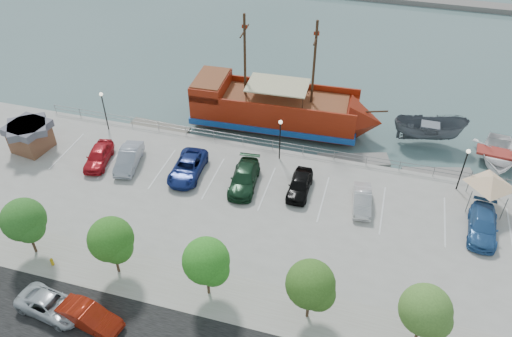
# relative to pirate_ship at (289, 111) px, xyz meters

# --- Properties ---
(ground) EXTENTS (160.00, 160.00, 0.00)m
(ground) POSITION_rel_pirate_ship_xyz_m (0.70, -13.26, -2.11)
(ground) COLOR #476865
(sidewalk) EXTENTS (100.00, 4.00, 0.05)m
(sidewalk) POSITION_rel_pirate_ship_xyz_m (0.70, -23.26, -1.09)
(sidewalk) COLOR gray
(sidewalk) RESTS_ON land_slab
(seawall_railing) EXTENTS (50.00, 0.06, 1.00)m
(seawall_railing) POSITION_rel_pirate_ship_xyz_m (0.70, -5.46, -0.58)
(seawall_railing) COLOR gray
(seawall_railing) RESTS_ON land_slab
(far_shore) EXTENTS (40.00, 3.00, 0.80)m
(far_shore) POSITION_rel_pirate_ship_xyz_m (10.70, 41.74, -1.71)
(far_shore) COLOR slate
(far_shore) RESTS_ON ground
(pirate_ship) EXTENTS (20.09, 6.36, 12.59)m
(pirate_ship) POSITION_rel_pirate_ship_xyz_m (0.00, 0.00, 0.00)
(pirate_ship) COLOR maroon
(pirate_ship) RESTS_ON ground
(patrol_boat) EXTENTS (7.53, 3.81, 2.78)m
(patrol_boat) POSITION_rel_pirate_ship_xyz_m (14.21, 1.22, -0.72)
(patrol_boat) COLOR #50555C
(patrol_boat) RESTS_ON ground
(speedboat) EXTENTS (5.44, 7.16, 1.39)m
(speedboat) POSITION_rel_pirate_ship_xyz_m (20.76, -0.25, -1.41)
(speedboat) COLOR white
(speedboat) RESTS_ON ground
(dock_west) EXTENTS (6.59, 2.13, 0.37)m
(dock_west) POSITION_rel_pirate_ship_xyz_m (-13.03, -4.06, -1.92)
(dock_west) COLOR slate
(dock_west) RESTS_ON ground
(dock_mid) EXTENTS (7.11, 3.91, 0.39)m
(dock_mid) POSITION_rel_pirate_ship_xyz_m (7.46, -4.06, -1.91)
(dock_mid) COLOR gray
(dock_mid) RESTS_ON ground
(dock_east) EXTENTS (6.72, 3.44, 0.37)m
(dock_east) POSITION_rel_pirate_ship_xyz_m (15.34, -4.06, -1.92)
(dock_east) COLOR gray
(dock_east) RESTS_ON ground
(shed) EXTENTS (3.89, 3.89, 2.81)m
(shed) POSITION_rel_pirate_ship_xyz_m (-22.59, -11.76, 0.39)
(shed) COLOR brown
(shed) RESTS_ON land_slab
(canopy_tent) EXTENTS (4.60, 4.60, 3.62)m
(canopy_tent) POSITION_rel_pirate_ship_xyz_m (18.76, -8.34, 2.04)
(canopy_tent) COLOR slate
(canopy_tent) RESTS_ON land_slab
(street_van) EXTENTS (5.14, 2.89, 1.36)m
(street_van) POSITION_rel_pirate_ship_xyz_m (-9.93, -27.59, -0.43)
(street_van) COLOR silver
(street_van) RESTS_ON street
(street_sedan) EXTENTS (4.75, 2.36, 1.50)m
(street_sedan) POSITION_rel_pirate_ship_xyz_m (-6.92, -27.74, -0.36)
(street_sedan) COLOR maroon
(street_sedan) RESTS_ON street
(fire_hydrant) EXTENTS (0.24, 0.24, 0.69)m
(fire_hydrant) POSITION_rel_pirate_ship_xyz_m (-12.30, -24.06, -0.73)
(fire_hydrant) COLOR gold
(fire_hydrant) RESTS_ON sidewalk
(lamp_post_left) EXTENTS (0.36, 0.36, 4.28)m
(lamp_post_left) POSITION_rel_pirate_ship_xyz_m (-17.30, -6.76, 1.83)
(lamp_post_left) COLOR black
(lamp_post_left) RESTS_ON land_slab
(lamp_post_mid) EXTENTS (0.36, 0.36, 4.28)m
(lamp_post_mid) POSITION_rel_pirate_ship_xyz_m (0.70, -6.76, 1.83)
(lamp_post_mid) COLOR black
(lamp_post_mid) RESTS_ON land_slab
(lamp_post_right) EXTENTS (0.36, 0.36, 4.28)m
(lamp_post_right) POSITION_rel_pirate_ship_xyz_m (16.70, -6.76, 1.83)
(lamp_post_right) COLOR black
(lamp_post_right) RESTS_ON land_slab
(tree_b) EXTENTS (3.30, 3.20, 5.00)m
(tree_b) POSITION_rel_pirate_ship_xyz_m (-14.15, -23.33, 2.19)
(tree_b) COLOR #473321
(tree_b) RESTS_ON sidewalk
(tree_c) EXTENTS (3.30, 3.20, 5.00)m
(tree_c) POSITION_rel_pirate_ship_xyz_m (-7.15, -23.33, 2.19)
(tree_c) COLOR #473321
(tree_c) RESTS_ON sidewalk
(tree_d) EXTENTS (3.30, 3.20, 5.00)m
(tree_d) POSITION_rel_pirate_ship_xyz_m (-0.15, -23.33, 2.19)
(tree_d) COLOR #473321
(tree_d) RESTS_ON sidewalk
(tree_e) EXTENTS (3.30, 3.20, 5.00)m
(tree_e) POSITION_rel_pirate_ship_xyz_m (6.85, -23.33, 2.19)
(tree_e) COLOR #473321
(tree_e) RESTS_ON sidewalk
(tree_f) EXTENTS (3.30, 3.20, 5.00)m
(tree_f) POSITION_rel_pirate_ship_xyz_m (13.85, -23.33, 2.19)
(tree_f) COLOR #473321
(tree_f) RESTS_ON sidewalk
(parked_car_a) EXTENTS (2.74, 4.88, 1.57)m
(parked_car_a) POSITION_rel_pirate_ship_xyz_m (-15.30, -11.99, -0.32)
(parked_car_a) COLOR red
(parked_car_a) RESTS_ON land_slab
(parked_car_b) EXTENTS (2.57, 5.04, 1.58)m
(parked_car_b) POSITION_rel_pirate_ship_xyz_m (-12.42, -11.56, -0.32)
(parked_car_b) COLOR #969BAA
(parked_car_b) RESTS_ON land_slab
(parked_car_c) EXTENTS (2.88, 5.64, 1.53)m
(parked_car_c) POSITION_rel_pirate_ship_xyz_m (-6.69, -11.31, -0.35)
(parked_car_c) COLOR navy
(parked_car_c) RESTS_ON land_slab
(parked_car_d) EXTENTS (2.70, 5.60, 1.57)m
(parked_car_d) POSITION_rel_pirate_ship_xyz_m (-1.34, -11.37, -0.32)
(parked_car_d) COLOR #13331D
(parked_car_d) RESTS_ON land_slab
(parked_car_e) EXTENTS (1.82, 4.49, 1.53)m
(parked_car_e) POSITION_rel_pirate_ship_xyz_m (3.53, -10.89, -0.34)
(parked_car_e) COLOR black
(parked_car_e) RESTS_ON land_slab
(parked_car_f) EXTENTS (1.93, 4.30, 1.37)m
(parked_car_f) POSITION_rel_pirate_ship_xyz_m (8.93, -11.30, -0.42)
(parked_car_f) COLOR silver
(parked_car_f) RESTS_ON land_slab
(parked_car_h) EXTENTS (2.53, 5.41, 1.53)m
(parked_car_h) POSITION_rel_pirate_ship_xyz_m (18.39, -11.77, -0.34)
(parked_car_h) COLOR #2F5F9D
(parked_car_h) RESTS_ON land_slab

